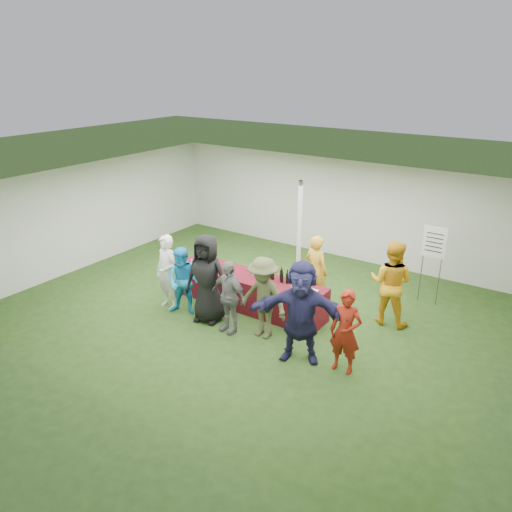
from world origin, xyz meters
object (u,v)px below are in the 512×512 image
Objects in this scene: customer_1 at (184,281)px; customer_2 at (207,279)px; wine_list_sign at (434,248)px; customer_6 at (346,332)px; staff_back at (391,283)px; customer_3 at (229,297)px; customer_0 at (167,272)px; customer_4 at (263,298)px; staff_pourer at (316,271)px; customer_5 at (301,312)px; serving_table at (249,291)px; dump_bucket at (306,293)px.

customer_1 is 0.79× the size of customer_2.
customer_6 is at bearing -97.03° from wine_list_sign.
staff_back is 1.21× the size of customer_1.
staff_back is 1.19× the size of customer_3.
customer_0 is 0.48m from customer_1.
customer_3 is 0.72m from customer_4.
customer_5 reaches higher than staff_pourer.
serving_table is at bearing 27.54° from customer_1.
staff_pourer is at bearing 126.27° from customer_6.
customer_0 reaches higher than serving_table.
customer_4 is (0.97, -0.89, 0.46)m from serving_table.
wine_list_sign is at bearing 20.28° from customer_1.
customer_0 is 3.42m from customer_5.
customer_4 is at bearing 97.10° from staff_pourer.
serving_table is at bearing 50.57° from staff_pourer.
customer_5 is (1.69, -0.10, 0.21)m from customer_3.
serving_table is 1.40m from customer_4.
staff_back is 3.76m from customer_2.
customer_1 is at bearing 173.39° from customer_2.
customer_0 is 0.87× the size of customer_5.
customer_3 is 0.98× the size of customer_6.
staff_back reaches higher than customer_1.
customer_0 is at bearing -143.42° from wine_list_sign.
customer_5 reaches higher than customer_1.
customer_4 is at bearing 42.24° from staff_back.
customer_5 is (0.78, -2.07, 0.14)m from staff_pourer.
staff_pourer is at bearing 22.21° from customer_1.
customer_2 is at bearing -15.11° from customer_1.
wine_list_sign reaches higher than customer_4.
customer_2 reaches higher than customer_4.
customer_1 is at bearing 24.60° from staff_back.
customer_4 is (-2.26, -3.32, -0.48)m from wine_list_sign.
staff_pourer is 1.09× the size of customer_3.
serving_table is at bearing 16.20° from staff_back.
serving_table is 2.41× the size of customer_1.
customer_1 is at bearing -140.51° from wine_list_sign.
staff_back is (-0.41, -1.39, -0.41)m from wine_list_sign.
staff_back reaches higher than wine_list_sign.
customer_0 is at bearing 176.27° from customer_6.
wine_list_sign reaches higher than serving_table.
customer_5 is 0.85m from customer_6.
wine_list_sign is 0.93× the size of customer_5.
customer_6 is at bearing -19.93° from customer_1.
customer_3 is at bearing -159.78° from customer_4.
customer_0 is at bearing -164.83° from dump_bucket.
staff_pourer is (-2.04, -1.55, -0.49)m from wine_list_sign.
customer_2 is 0.98× the size of customer_5.
customer_4 reaches higher than serving_table.
customer_2 reaches higher than customer_6.
wine_list_sign is at bearing 59.75° from customer_4.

